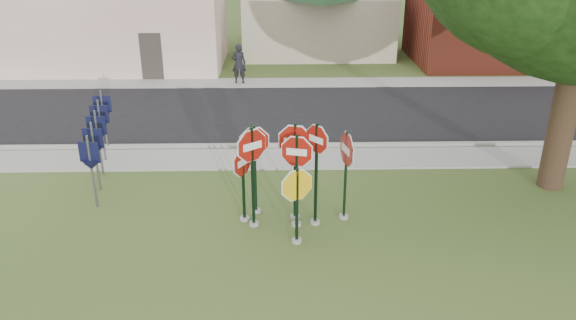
{
  "coord_description": "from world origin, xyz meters",
  "views": [
    {
      "loc": [
        -0.23,
        -10.7,
        7.01
      ],
      "look_at": [
        0.03,
        2.0,
        1.51
      ],
      "focal_mm": 35.0,
      "sensor_mm": 36.0,
      "label": 1
    }
  ],
  "objects_px": {
    "stop_sign_yellow": "(297,197)",
    "stop_sign_left": "(252,163)",
    "stop_sign_center": "(297,168)",
    "pedestrian": "(239,64)"
  },
  "relations": [
    {
      "from": "stop_sign_yellow",
      "to": "stop_sign_left",
      "type": "xyz_separation_m",
      "value": [
        -1.03,
        0.81,
        0.51
      ]
    },
    {
      "from": "stop_sign_center",
      "to": "stop_sign_left",
      "type": "relative_size",
      "value": 0.94
    },
    {
      "from": "stop_sign_yellow",
      "to": "pedestrian",
      "type": "bearing_deg",
      "value": 98.94
    },
    {
      "from": "pedestrian",
      "to": "stop_sign_center",
      "type": "bearing_deg",
      "value": 95.48
    },
    {
      "from": "stop_sign_center",
      "to": "stop_sign_left",
      "type": "bearing_deg",
      "value": 178.27
    },
    {
      "from": "stop_sign_center",
      "to": "stop_sign_yellow",
      "type": "bearing_deg",
      "value": -91.58
    },
    {
      "from": "stop_sign_center",
      "to": "stop_sign_yellow",
      "type": "xyz_separation_m",
      "value": [
        -0.02,
        -0.78,
        -0.38
      ]
    },
    {
      "from": "stop_sign_left",
      "to": "pedestrian",
      "type": "height_order",
      "value": "stop_sign_left"
    },
    {
      "from": "stop_sign_center",
      "to": "stop_sign_left",
      "type": "xyz_separation_m",
      "value": [
        -1.05,
        0.03,
        0.14
      ]
    },
    {
      "from": "stop_sign_center",
      "to": "stop_sign_yellow",
      "type": "height_order",
      "value": "stop_sign_center"
    }
  ]
}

